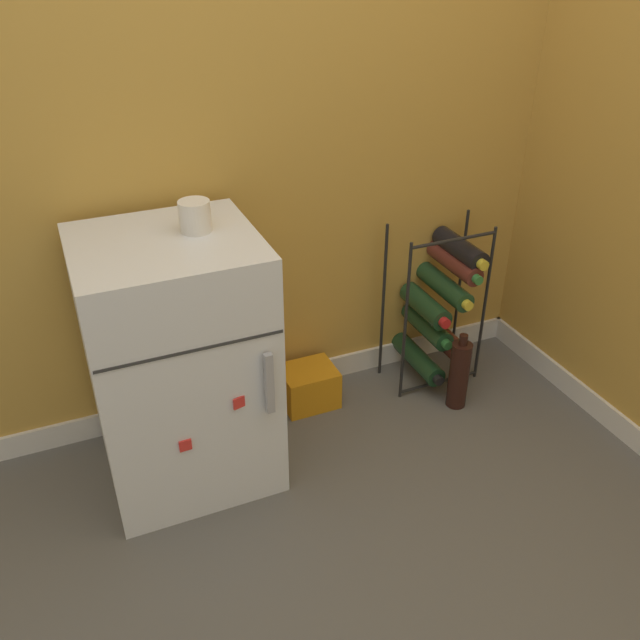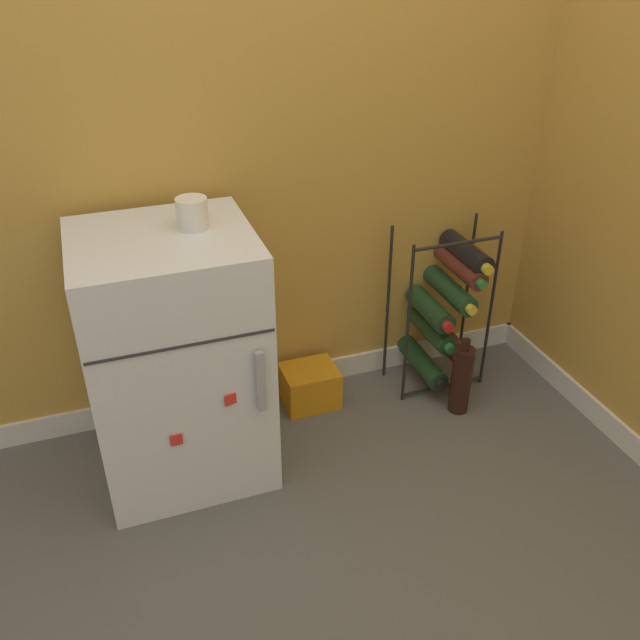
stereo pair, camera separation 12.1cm
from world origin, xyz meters
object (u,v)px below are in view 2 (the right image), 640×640
(soda_box, at_px, (310,386))
(loose_bottle_floor, at_px, (461,379))
(mini_fridge, at_px, (176,359))
(wine_rack, at_px, (443,310))
(fridge_top_cup, at_px, (192,213))

(soda_box, bearing_deg, loose_bottle_floor, -24.19)
(soda_box, height_order, loose_bottle_floor, loose_bottle_floor)
(mini_fridge, height_order, soda_box, mini_fridge)
(wine_rack, relative_size, loose_bottle_floor, 2.10)
(mini_fridge, xyz_separation_m, fridge_top_cup, (0.10, 0.03, 0.46))
(wine_rack, distance_m, fridge_top_cup, 1.08)
(mini_fridge, distance_m, soda_box, 0.62)
(soda_box, distance_m, loose_bottle_floor, 0.56)
(fridge_top_cup, bearing_deg, loose_bottle_floor, -6.13)
(soda_box, xyz_separation_m, loose_bottle_floor, (0.51, -0.23, 0.06))
(wine_rack, bearing_deg, mini_fridge, -172.31)
(mini_fridge, relative_size, fridge_top_cup, 9.17)
(soda_box, bearing_deg, fridge_top_cup, -161.34)
(fridge_top_cup, relative_size, loose_bottle_floor, 0.29)
(fridge_top_cup, bearing_deg, wine_rack, 6.78)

